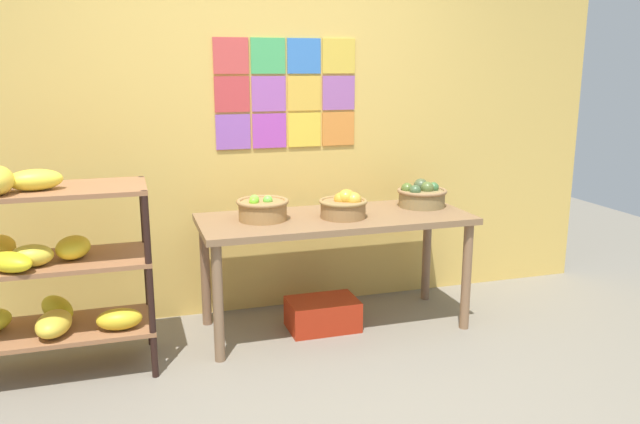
{
  "coord_description": "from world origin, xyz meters",
  "views": [
    {
      "loc": [
        -0.87,
        -2.53,
        1.65
      ],
      "look_at": [
        0.21,
        0.96,
        0.81
      ],
      "focal_mm": 35.74,
      "sensor_mm": 36.0,
      "label": 1
    }
  ],
  "objects": [
    {
      "name": "back_wall_with_art",
      "position": [
        0.0,
        1.64,
        1.31
      ],
      "size": [
        5.01,
        0.07,
        2.62
      ],
      "color": "#DEB454",
      "rests_on": "ground"
    },
    {
      "name": "banana_shelf_unit",
      "position": [
        -1.32,
        0.97,
        0.62
      ],
      "size": [
        1.02,
        0.57,
        1.18
      ],
      "color": "black",
      "rests_on": "ground"
    },
    {
      "name": "display_table",
      "position": [
        0.37,
        1.14,
        0.65
      ],
      "size": [
        1.7,
        0.68,
        0.74
      ],
      "color": "brown",
      "rests_on": "ground"
    },
    {
      "name": "fruit_basket_centre",
      "position": [
        -0.09,
        1.17,
        0.81
      ],
      "size": [
        0.32,
        0.32,
        0.16
      ],
      "color": "#A17541",
      "rests_on": "display_table"
    },
    {
      "name": "fruit_basket_back_left",
      "position": [
        0.41,
        1.09,
        0.81
      ],
      "size": [
        0.3,
        0.3,
        0.17
      ],
      "color": "olive",
      "rests_on": "display_table"
    },
    {
      "name": "fruit_basket_back_right",
      "position": [
        1.01,
        1.24,
        0.81
      ],
      "size": [
        0.33,
        0.33,
        0.18
      ],
      "color": "olive",
      "rests_on": "display_table"
    },
    {
      "name": "produce_crate_under_table",
      "position": [
        0.28,
        1.13,
        0.1
      ],
      "size": [
        0.44,
        0.29,
        0.2
      ],
      "primitive_type": "cube",
      "color": "#AB2711",
      "rests_on": "ground"
    }
  ]
}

